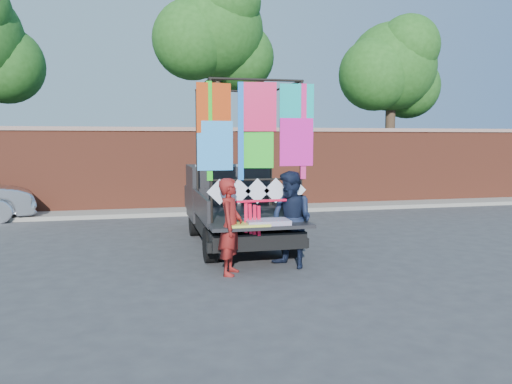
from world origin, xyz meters
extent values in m
plane|color=#38383A|center=(0.00, 0.00, 0.00)|extent=(90.00, 90.00, 0.00)
cube|color=brown|center=(0.00, 7.00, 1.25)|extent=(30.00, 0.35, 2.50)
cube|color=gray|center=(0.00, 7.00, 2.55)|extent=(30.00, 0.45, 0.12)
cube|color=gray|center=(0.00, 6.30, 0.06)|extent=(30.00, 1.20, 0.12)
sphere|color=#1F5317|center=(-5.60, 8.60, 4.55)|extent=(2.40, 2.40, 2.40)
cylinder|color=#38281C|center=(1.00, 8.20, 2.73)|extent=(0.36, 0.36, 5.46)
sphere|color=#1F5317|center=(1.00, 8.20, 5.85)|extent=(3.20, 3.20, 3.20)
sphere|color=#1F5317|center=(1.90, 8.60, 5.07)|extent=(2.40, 2.40, 2.40)
sphere|color=#1F5317|center=(0.20, 7.90, 5.46)|extent=(2.60, 2.60, 2.60)
sphere|color=#1F5317|center=(1.30, 7.60, 6.63)|extent=(2.20, 2.20, 2.20)
cylinder|color=#38281C|center=(7.50, 8.20, 2.27)|extent=(0.36, 0.36, 4.55)
sphere|color=#1F5317|center=(7.50, 8.20, 4.88)|extent=(3.20, 3.20, 3.20)
sphere|color=#1F5317|center=(8.40, 8.60, 4.23)|extent=(2.40, 2.40, 2.40)
sphere|color=#1F5317|center=(6.70, 7.90, 4.55)|extent=(2.60, 2.60, 2.60)
sphere|color=#1F5317|center=(7.80, 7.60, 5.52)|extent=(2.20, 2.20, 2.20)
cylinder|color=black|center=(-0.36, 2.71, 0.32)|extent=(0.21, 0.64, 0.64)
cylinder|color=black|center=(-0.36, 0.08, 0.32)|extent=(0.21, 0.64, 0.64)
cylinder|color=black|center=(1.15, 2.71, 0.32)|extent=(0.21, 0.64, 0.64)
cylinder|color=black|center=(1.15, 0.08, 0.32)|extent=(0.21, 0.64, 0.64)
cube|color=black|center=(0.40, 1.35, 0.49)|extent=(1.65, 4.08, 0.29)
cube|color=black|center=(0.40, 0.62, 0.76)|extent=(1.75, 2.23, 0.10)
cube|color=black|center=(-0.46, 0.62, 0.97)|extent=(0.06, 2.23, 0.44)
cube|color=black|center=(1.25, 0.62, 0.97)|extent=(0.06, 2.23, 0.44)
cube|color=black|center=(0.40, 1.72, 0.97)|extent=(1.75, 0.06, 0.44)
cube|color=black|center=(0.40, 2.66, 1.02)|extent=(1.75, 1.55, 1.21)
cube|color=#8C9EAD|center=(0.40, 2.22, 1.41)|extent=(1.55, 0.06, 0.53)
cube|color=#8C9EAD|center=(0.40, 3.39, 1.21)|extent=(1.55, 0.10, 0.68)
cube|color=black|center=(0.40, 3.73, 0.78)|extent=(1.70, 0.87, 0.53)
cube|color=black|center=(0.40, -0.74, 0.78)|extent=(1.75, 0.53, 0.06)
cube|color=black|center=(0.40, -0.52, 0.41)|extent=(1.80, 0.15, 0.17)
cylinder|color=black|center=(-0.40, -0.40, 2.02)|extent=(0.05, 0.05, 2.43)
cylinder|color=black|center=(-0.40, 1.64, 2.02)|extent=(0.05, 0.05, 2.43)
cylinder|color=black|center=(1.19, -0.40, 2.02)|extent=(0.05, 0.05, 2.43)
cylinder|color=black|center=(1.19, 1.64, 2.02)|extent=(0.05, 0.05, 2.43)
cylinder|color=black|center=(0.40, -0.40, 3.24)|extent=(1.65, 0.04, 0.04)
cylinder|color=black|center=(0.40, 1.64, 3.24)|extent=(1.65, 0.04, 0.04)
cylinder|color=black|center=(-0.40, 0.62, 3.24)|extent=(0.04, 2.09, 0.04)
cylinder|color=black|center=(1.19, 0.62, 3.24)|extent=(0.04, 2.09, 0.04)
cylinder|color=black|center=(0.40, -0.40, 1.54)|extent=(1.65, 0.04, 0.04)
cube|color=#D14111|center=(-0.33, -0.42, 2.80)|extent=(0.60, 0.01, 0.83)
cube|color=#E91B53|center=(0.40, -0.46, 2.80)|extent=(0.60, 0.01, 0.83)
cube|color=#0CABA6|center=(1.12, -0.42, 2.80)|extent=(0.60, 0.01, 0.83)
cube|color=#339AF3|center=(-0.33, -0.46, 2.17)|extent=(0.60, 0.01, 0.83)
cube|color=green|center=(0.40, -0.42, 2.17)|extent=(0.60, 0.01, 0.83)
cube|color=#E51998|center=(1.12, -0.46, 2.17)|extent=(0.60, 0.01, 0.83)
cube|color=#1DCE19|center=(-0.43, -0.44, 2.36)|extent=(0.10, 0.01, 1.65)
cube|color=#E22578|center=(1.22, -0.44, 2.36)|extent=(0.10, 0.01, 1.65)
cube|color=blue|center=(0.10, -0.44, 2.36)|extent=(0.10, 0.01, 1.65)
cube|color=white|center=(-0.26, -0.43, 1.34)|extent=(0.44, 0.01, 0.44)
cube|color=white|center=(0.07, -0.43, 1.34)|extent=(0.44, 0.01, 0.44)
cube|color=white|center=(0.40, -0.43, 1.34)|extent=(0.44, 0.01, 0.44)
cube|color=white|center=(0.73, -0.43, 1.34)|extent=(0.44, 0.01, 0.44)
cube|color=white|center=(1.06, -0.43, 1.34)|extent=(0.44, 0.01, 0.44)
cube|color=#FE3859|center=(0.49, -0.74, 0.85)|extent=(0.73, 0.44, 0.08)
cube|color=#D6DC45|center=(0.15, -0.81, 0.83)|extent=(0.68, 0.39, 0.04)
imported|color=maroon|center=(-0.15, -0.79, 0.80)|extent=(0.58, 0.68, 1.60)
imported|color=#151D34|center=(0.97, -0.58, 0.84)|extent=(0.98, 1.03, 1.68)
cube|color=red|center=(0.41, -0.69, 1.20)|extent=(0.88, 0.10, 0.04)
cube|color=red|center=(0.13, -0.71, 0.92)|extent=(0.06, 0.02, 0.51)
cube|color=red|center=(0.21, -0.71, 0.90)|extent=(0.06, 0.02, 0.51)
cube|color=red|center=(0.28, -0.71, 0.88)|extent=(0.06, 0.02, 0.51)
cube|color=red|center=(0.36, -0.71, 0.86)|extent=(0.06, 0.02, 0.51)
camera|label=1|loc=(-1.59, -8.76, 2.22)|focal=35.00mm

